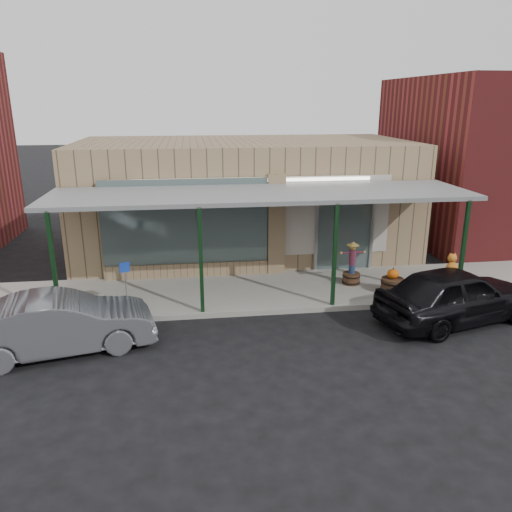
{
  "coord_description": "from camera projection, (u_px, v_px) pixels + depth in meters",
  "views": [
    {
      "loc": [
        -2.0,
        -10.34,
        5.59
      ],
      "look_at": [
        -0.29,
        2.6,
        1.52
      ],
      "focal_mm": 35.0,
      "sensor_mm": 36.0,
      "label": 1
    }
  ],
  "objects": [
    {
      "name": "sidewalk",
      "position": [
        261.0,
        291.0,
        15.08
      ],
      "size": [
        40.0,
        3.2,
        0.15
      ],
      "primitive_type": "cube",
      "color": "gray",
      "rests_on": "ground"
    },
    {
      "name": "ground",
      "position": [
        283.0,
        350.0,
        11.69
      ],
      "size": [
        120.0,
        120.0,
        0.0
      ],
      "primitive_type": "plane",
      "color": "black",
      "rests_on": "ground"
    },
    {
      "name": "barrel_pumpkin",
      "position": [
        392.0,
        284.0,
        14.73
      ],
      "size": [
        0.74,
        0.74,
        0.77
      ],
      "rotation": [
        0.0,
        0.0,
        0.15
      ],
      "color": "#4A2B1D",
      "rests_on": "sidewalk"
    },
    {
      "name": "awning",
      "position": [
        262.0,
        196.0,
        14.17
      ],
      "size": [
        12.0,
        3.0,
        3.04
      ],
      "color": "slate",
      "rests_on": "ground"
    },
    {
      "name": "car_grey",
      "position": [
        61.0,
        324.0,
        11.44
      ],
      "size": [
        4.41,
        2.35,
        1.38
      ],
      "primitive_type": "imported",
      "rotation": [
        0.0,
        0.0,
        1.79
      ],
      "color": "#57595E",
      "rests_on": "ground"
    },
    {
      "name": "storefront",
      "position": [
        244.0,
        198.0,
        18.8
      ],
      "size": [
        12.0,
        6.25,
        4.2
      ],
      "color": "#8C7756",
      "rests_on": "ground"
    },
    {
      "name": "block_buildings_near",
      "position": [
        292.0,
        149.0,
        19.53
      ],
      "size": [
        61.0,
        8.0,
        8.0
      ],
      "color": "maroon",
      "rests_on": "ground"
    },
    {
      "name": "handicap_sign",
      "position": [
        125.0,
        279.0,
        13.43
      ],
      "size": [
        0.26,
        0.11,
        1.31
      ],
      "rotation": [
        0.0,
        0.0,
        0.36
      ],
      "color": "gray",
      "rests_on": "sidewalk"
    },
    {
      "name": "parked_sedan",
      "position": [
        456.0,
        295.0,
        12.99
      ],
      "size": [
        4.71,
        2.86,
        1.65
      ],
      "rotation": [
        0.0,
        0.0,
        1.84
      ],
      "color": "black",
      "rests_on": "ground"
    },
    {
      "name": "barrel_scarecrow",
      "position": [
        352.0,
        270.0,
        15.37
      ],
      "size": [
        0.82,
        0.6,
        1.36
      ],
      "rotation": [
        0.0,
        0.0,
        0.16
      ],
      "color": "#4A2B1D",
      "rests_on": "sidewalk"
    }
  ]
}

